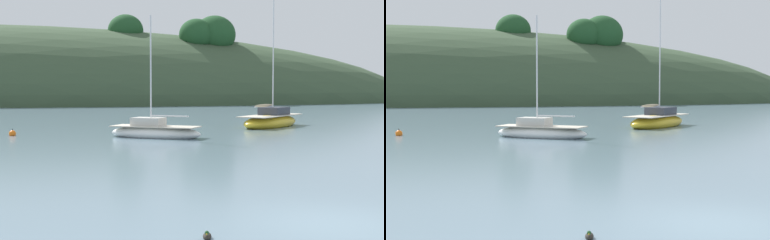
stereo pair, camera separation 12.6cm
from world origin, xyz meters
TOP-DOWN VIEW (x-y plane):
  - ground_plane at (0.00, 0.00)m, footprint 400.00×400.00m
  - sailboat_blue_center at (7.69, 30.27)m, footprint 6.74×7.11m
  - sailboat_cream_ketch at (-1.82, 22.74)m, footprint 5.98×4.59m
  - mooring_buoy_inner at (-10.42, 25.40)m, footprint 0.44×0.44m
  - duck_lone_left at (-3.12, -0.88)m, footprint 0.25×0.42m

SIDE VIEW (x-z plane):
  - ground_plane at x=0.00m, z-range 0.00..0.00m
  - duck_lone_left at x=-3.12m, z-range -0.07..0.17m
  - mooring_buoy_inner at x=-10.42m, z-range -0.15..0.39m
  - sailboat_cream_ketch at x=-1.82m, z-range -3.40..4.11m
  - sailboat_blue_center at x=7.69m, z-range -4.67..5.55m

